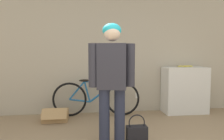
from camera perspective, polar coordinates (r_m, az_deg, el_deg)
name	(u,v)px	position (r m, az deg, el deg)	size (l,w,h in m)	color
wall_back	(113,53)	(4.76, 0.18, 4.50)	(8.00, 0.07, 2.60)	#B7AD99
side_shelf	(185,90)	(5.01, 18.44, -4.97)	(0.92, 0.46, 0.99)	white
person	(112,75)	(2.93, 0.00, -1.19)	(0.63, 0.32, 1.69)	#23283D
bicycle	(96,98)	(4.53, -4.16, -7.30)	(1.79, 0.46, 0.77)	black
banana	(185,66)	(5.02, 18.44, 0.96)	(0.36, 0.09, 0.04)	#EAD64C
handbag	(137,134)	(3.25, 6.47, -16.34)	(0.29, 0.15, 0.43)	black
cardboard_box	(55,115)	(4.43, -14.54, -11.40)	(0.48, 0.47, 0.27)	tan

